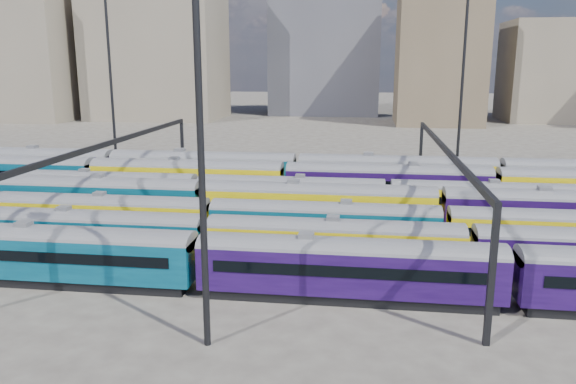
# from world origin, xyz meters

# --- Properties ---
(ground) EXTENTS (500.00, 500.00, 0.00)m
(ground) POSITION_xyz_m (0.00, 0.00, 0.00)
(ground) COLOR #423D38
(ground) RESTS_ON ground
(rake_1) EXTENTS (113.88, 2.78, 4.67)m
(rake_1) POSITION_xyz_m (10.70, -10.00, 2.45)
(rake_1) COLOR black
(rake_1) RESTS_ON ground
(rake_2) EXTENTS (114.23, 2.79, 4.68)m
(rake_2) POSITION_xyz_m (9.65, -5.00, 2.46)
(rake_2) COLOR black
(rake_2) RESTS_ON ground
(rake_3) EXTENTS (128.00, 3.12, 5.26)m
(rake_3) POSITION_xyz_m (9.88, 0.00, 2.76)
(rake_3) COLOR black
(rake_3) RESTS_ON ground
(rake_4) EXTENTS (95.20, 2.79, 4.69)m
(rake_4) POSITION_xyz_m (15.15, 5.00, 2.46)
(rake_4) COLOR black
(rake_4) RESTS_ON ground
(rake_5) EXTENTS (152.92, 3.19, 5.39)m
(rake_5) POSITION_xyz_m (-16.24, 10.00, 2.83)
(rake_5) COLOR black
(rake_5) RESTS_ON ground
(rake_6) EXTENTS (135.50, 3.30, 5.58)m
(rake_6) POSITION_xyz_m (-4.51, 15.00, 2.93)
(rake_6) COLOR black
(rake_6) RESTS_ON ground
(gantry_1) EXTENTS (0.35, 40.35, 8.03)m
(gantry_1) POSITION_xyz_m (-20.00, 0.00, 6.79)
(gantry_1) COLOR black
(gantry_1) RESTS_ON ground
(gantry_2) EXTENTS (0.35, 40.35, 8.03)m
(gantry_2) POSITION_xyz_m (10.00, 0.00, 6.79)
(gantry_2) COLOR black
(gantry_2) RESTS_ON ground
(mast_1) EXTENTS (1.40, 0.50, 25.60)m
(mast_1) POSITION_xyz_m (-30.00, 22.00, 13.97)
(mast_1) COLOR black
(mast_1) RESTS_ON ground
(mast_2) EXTENTS (1.40, 0.50, 25.60)m
(mast_2) POSITION_xyz_m (-5.00, -22.00, 13.97)
(mast_2) COLOR black
(mast_2) RESTS_ON ground
(mast_3) EXTENTS (1.40, 0.50, 25.60)m
(mast_3) POSITION_xyz_m (15.00, 24.00, 13.97)
(mast_3) COLOR black
(mast_3) RESTS_ON ground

